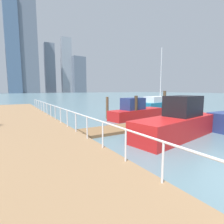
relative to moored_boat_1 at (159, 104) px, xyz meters
name	(u,v)px	position (x,y,z in m)	size (l,w,h in m)	color
ground_plane	(66,111)	(-12.58, 3.68, -0.71)	(300.00, 300.00, 0.00)	slate
floating_dock	(142,126)	(-10.49, -8.33, -0.62)	(11.18, 2.00, 0.18)	olive
boardwalk_railing	(67,114)	(-15.73, -7.31, 0.52)	(0.06, 28.03, 1.08)	white
dock_piling_0	(136,108)	(-9.22, -6.04, 0.39)	(0.29, 0.29, 2.19)	#473826
dock_piling_1	(107,108)	(-10.88, -3.87, 0.32)	(0.25, 0.25, 2.06)	brown
dock_piling_3	(181,109)	(-3.80, -6.57, 0.05)	(0.30, 0.30, 1.51)	#473826
dock_piling_4	(164,102)	(-3.05, -3.72, 0.59)	(0.35, 0.35, 2.59)	brown
moored_boat_1	(159,104)	(0.00, 0.00, 0.00)	(7.71, 3.48, 8.62)	#1E6B8C
moored_boat_3	(178,123)	(-10.56, -11.50, 0.12)	(6.60, 2.83, 2.36)	red
moored_boat_4	(136,111)	(-8.64, -5.29, -0.01)	(6.03, 2.46, 1.98)	red
skyline_tower_2	(12,46)	(-12.03, 143.25, 36.34)	(9.79, 7.72, 74.10)	slate
skyline_tower_3	(28,48)	(-0.07, 148.02, 36.92)	(13.32, 13.98, 75.26)	slate
skyline_tower_4	(50,68)	(20.01, 164.57, 23.11)	(9.39, 8.65, 47.63)	slate
skyline_tower_5	(66,66)	(35.63, 160.45, 26.43)	(9.77, 7.65, 54.29)	#8C939E
skyline_tower_6	(78,75)	(46.45, 156.11, 17.39)	(13.27, 9.85, 36.19)	slate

